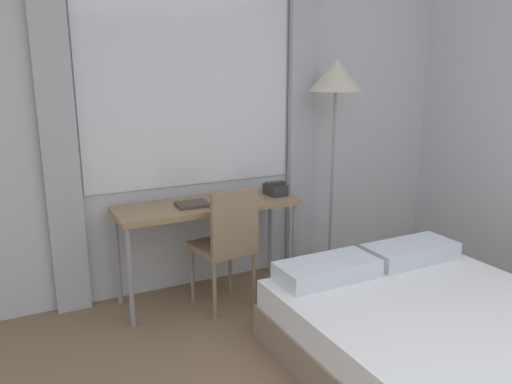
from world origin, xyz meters
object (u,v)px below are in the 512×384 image
(desk_chair, at_px, (227,240))
(book, at_px, (192,204))
(desk, at_px, (208,211))
(standing_lamp, at_px, (336,87))
(bed, at_px, (463,352))
(telephone, at_px, (275,189))

(desk_chair, height_order, book, desk_chair)
(desk, distance_m, desk_chair, 0.30)
(desk, xyz_separation_m, book, (-0.13, -0.03, 0.08))
(desk_chair, xyz_separation_m, standing_lamp, (1.06, 0.20, 1.07))
(desk, xyz_separation_m, standing_lamp, (1.12, -0.04, 0.90))
(desk_chair, height_order, bed, desk_chair)
(desk_chair, distance_m, book, 0.37)
(standing_lamp, relative_size, telephone, 9.74)
(telephone, bearing_deg, standing_lamp, -2.54)
(desk, relative_size, book, 5.65)
(standing_lamp, xyz_separation_m, telephone, (-0.54, 0.02, -0.79))
(book, bearing_deg, telephone, 1.39)
(standing_lamp, relative_size, book, 7.44)
(bed, xyz_separation_m, standing_lamp, (0.27, 1.68, 1.39))
(standing_lamp, bearing_deg, desk_chair, -169.14)
(bed, xyz_separation_m, book, (-0.98, 1.68, 0.57))
(desk_chair, bearing_deg, standing_lamp, 3.01)
(bed, bearing_deg, desk, 116.26)
(bed, height_order, telephone, telephone)
(bed, xyz_separation_m, telephone, (-0.26, 1.70, 0.60))
(desk, height_order, desk_chair, desk_chair)
(desk, bearing_deg, book, -166.71)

